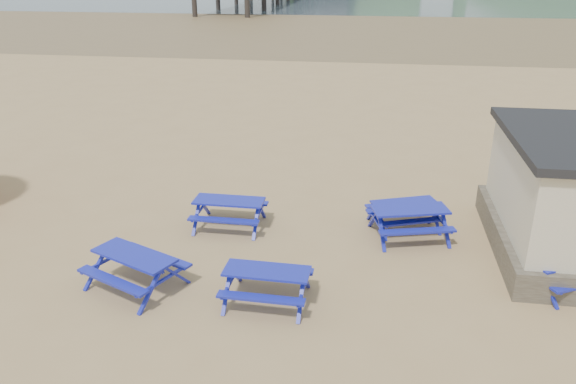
# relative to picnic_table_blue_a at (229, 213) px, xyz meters

# --- Properties ---
(ground) EXTENTS (400.00, 400.00, 0.00)m
(ground) POSITION_rel_picnic_table_blue_a_xyz_m (0.38, -1.09, -0.41)
(ground) COLOR tan
(ground) RESTS_ON ground
(wet_sand) EXTENTS (400.00, 400.00, 0.00)m
(wet_sand) POSITION_rel_picnic_table_blue_a_xyz_m (0.38, 53.91, -0.41)
(wet_sand) COLOR olive
(wet_sand) RESTS_ON ground
(picnic_table_blue_a) EXTENTS (1.98, 1.59, 0.83)m
(picnic_table_blue_a) POSITION_rel_picnic_table_blue_a_xyz_m (0.00, 0.00, 0.00)
(picnic_table_blue_a) COLOR #1425B8
(picnic_table_blue_a) RESTS_ON ground
(picnic_table_blue_b) EXTENTS (2.40, 2.13, 0.86)m
(picnic_table_blue_b) POSITION_rel_picnic_table_blue_a_xyz_m (5.02, 0.11, 0.01)
(picnic_table_blue_b) COLOR #1425B8
(picnic_table_blue_b) RESTS_ON ground
(picnic_table_blue_c) EXTENTS (2.25, 2.05, 0.77)m
(picnic_table_blue_c) POSITION_rel_picnic_table_blue_a_xyz_m (4.90, 0.71, -0.03)
(picnic_table_blue_c) COLOR #1425B8
(picnic_table_blue_c) RESTS_ON ground
(picnic_table_blue_d) EXTENTS (2.53, 2.33, 0.85)m
(picnic_table_blue_d) POSITION_rel_picnic_table_blue_a_xyz_m (-1.33, -3.48, 0.01)
(picnic_table_blue_d) COLOR #1425B8
(picnic_table_blue_d) RESTS_ON ground
(picnic_table_blue_e) EXTENTS (1.92, 1.57, 0.79)m
(picnic_table_blue_e) POSITION_rel_picnic_table_blue_a_xyz_m (1.78, -3.59, -0.02)
(picnic_table_blue_e) COLOR #1425B8
(picnic_table_blue_e) RESTS_ON ground
(picnic_table_blue_f) EXTENTS (2.23, 2.09, 0.74)m
(picnic_table_blue_f) POSITION_rel_picnic_table_blue_a_xyz_m (8.45, -1.98, -0.04)
(picnic_table_blue_f) COLOR #1425B8
(picnic_table_blue_f) RESTS_ON ground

